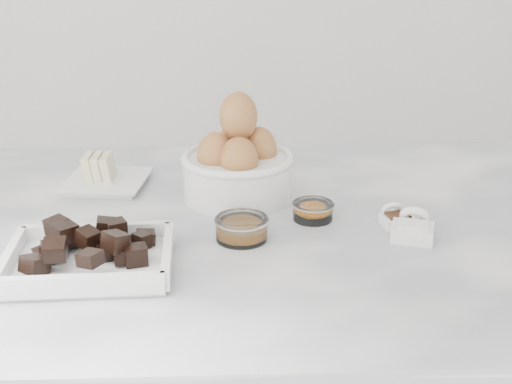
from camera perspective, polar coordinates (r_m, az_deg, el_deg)
marble_slab at (r=1.14m, az=-0.94°, el=-3.37°), size 1.20×0.80×0.04m
chocolate_dish at (r=1.00m, az=-13.20°, el=-4.89°), size 0.23×0.18×0.06m
butter_plate at (r=1.31m, az=-11.97°, el=1.27°), size 0.16×0.16×0.06m
sugar_ramekin at (r=1.26m, az=-1.86°, el=1.39°), size 0.09×0.09×0.05m
egg_bowl at (r=1.21m, az=-1.48°, el=2.25°), size 0.19×0.19×0.18m
honey_bowl at (r=1.07m, az=-1.15°, el=-2.88°), size 0.08×0.08×0.04m
zest_bowl at (r=1.14m, az=4.58°, el=-1.44°), size 0.07×0.07×0.03m
vanilla_spoon at (r=1.14m, az=11.12°, el=-2.03°), size 0.05×0.07×0.04m
salt_spoon at (r=1.10m, az=12.45°, el=-2.81°), size 0.07×0.09×0.05m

